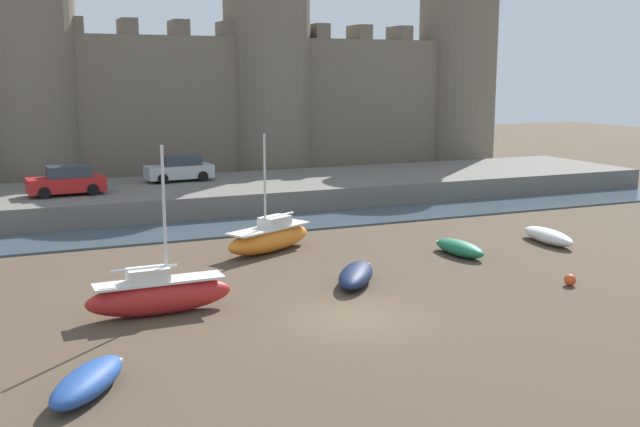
{
  "coord_description": "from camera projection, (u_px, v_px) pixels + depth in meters",
  "views": [
    {
      "loc": [
        -10.24,
        -21.14,
        7.85
      ],
      "look_at": [
        1.09,
        5.41,
        2.5
      ],
      "focal_mm": 42.0,
      "sensor_mm": 36.0,
      "label": 1
    }
  ],
  "objects": [
    {
      "name": "rowboat_near_channel_right",
      "position": [
        88.0,
        381.0,
        18.57
      ],
      "size": [
        2.66,
        3.22,
        0.72
      ],
      "color": "#234793",
      "rests_on": "ground"
    },
    {
      "name": "sailboat_foreground_right",
      "position": [
        270.0,
        238.0,
        33.66
      ],
      "size": [
        5.03,
        3.49,
        5.35
      ],
      "color": "orange",
      "rests_on": "ground"
    },
    {
      "name": "water_channel",
      "position": [
        222.0,
        228.0,
        38.76
      ],
      "size": [
        80.0,
        4.5,
        0.1
      ],
      "primitive_type": "cube",
      "color": "#3D4C56",
      "rests_on": "ground"
    },
    {
      "name": "mooring_buoy_near_channel",
      "position": [
        570.0,
        280.0,
        28.27
      ],
      "size": [
        0.45,
        0.45,
        0.45
      ],
      "primitive_type": "sphere",
      "color": "#E04C1E",
      "rests_on": "ground"
    },
    {
      "name": "sailboat_near_channel_left",
      "position": [
        159.0,
        294.0,
        24.82
      ],
      "size": [
        4.88,
        1.24,
        5.64
      ],
      "color": "red",
      "rests_on": "ground"
    },
    {
      "name": "castle",
      "position": [
        155.0,
        84.0,
        52.35
      ],
      "size": [
        56.94,
        7.16,
        19.27
      ],
      "color": "#706354",
      "rests_on": "ground"
    },
    {
      "name": "rowboat_midflat_right",
      "position": [
        548.0,
        236.0,
        35.39
      ],
      "size": [
        1.33,
        3.6,
        0.69
      ],
      "color": "silver",
      "rests_on": "ground"
    },
    {
      "name": "car_quay_east",
      "position": [
        180.0,
        169.0,
        46.6
      ],
      "size": [
        4.21,
        2.11,
        1.62
      ],
      "color": "#B2B5B7",
      "rests_on": "quay_road"
    },
    {
      "name": "rowboat_foreground_centre",
      "position": [
        459.0,
        248.0,
        33.02
      ],
      "size": [
        1.33,
        3.15,
        0.66
      ],
      "color": "#1E6B47",
      "rests_on": "ground"
    },
    {
      "name": "quay_road",
      "position": [
        189.0,
        196.0,
        45.21
      ],
      "size": [
        61.78,
        10.0,
        1.33
      ],
      "primitive_type": "cube",
      "color": "#666059",
      "rests_on": "ground"
    },
    {
      "name": "rowboat_midflat_centre",
      "position": [
        356.0,
        275.0,
        28.45
      ],
      "size": [
        2.97,
        3.52,
        0.72
      ],
      "color": "#141E3D",
      "rests_on": "ground"
    },
    {
      "name": "ground_plane",
      "position": [
        354.0,
        318.0,
        24.5
      ],
      "size": [
        160.0,
        160.0,
        0.0
      ],
      "primitive_type": "plane",
      "color": "#4C3D2D"
    },
    {
      "name": "car_quay_centre_west",
      "position": [
        67.0,
        181.0,
        41.16
      ],
      "size": [
        4.21,
        2.11,
        1.62
      ],
      "color": "red",
      "rests_on": "quay_road"
    }
  ]
}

